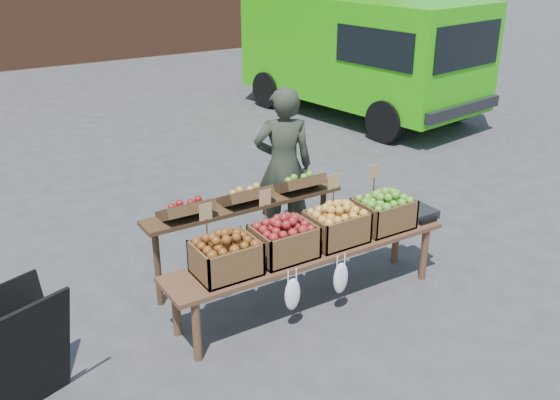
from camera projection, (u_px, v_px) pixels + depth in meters
ground at (371, 299)px, 5.75m from camera, size 80.00×80.00×0.00m
delivery_van at (359, 57)px, 11.33m from camera, size 2.87×5.02×2.13m
vendor at (283, 166)px, 6.58m from camera, size 0.73×0.63×1.70m
chalkboard_sign at (22, 351)px, 4.28m from camera, size 0.68×0.52×0.92m
back_table at (246, 230)px, 5.92m from camera, size 2.10×0.44×1.04m
display_bench at (310, 277)px, 5.56m from camera, size 2.70×0.56×0.57m
crate_golden_apples at (226, 258)px, 5.00m from camera, size 0.50×0.40×0.28m
crate_russet_pears at (284, 242)px, 5.26m from camera, size 0.50×0.40×0.28m
crate_red_apples at (336, 227)px, 5.53m from camera, size 0.50×0.40×0.28m
crate_green_apples at (383, 213)px, 5.80m from camera, size 0.50×0.40×0.28m
weighing_scale at (416, 213)px, 6.05m from camera, size 0.34×0.30×0.08m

